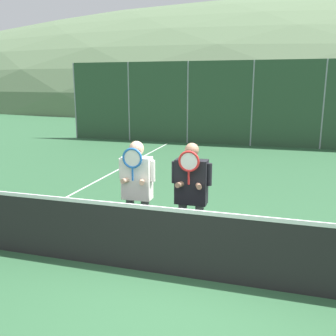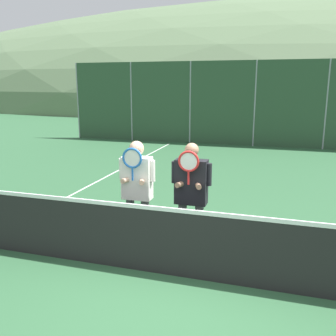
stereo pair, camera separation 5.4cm
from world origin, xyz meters
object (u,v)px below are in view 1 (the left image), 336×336
Objects in this scene: player_center_left at (191,191)px; car_left_of_center at (291,117)px; car_far_left at (192,116)px; player_leftmost at (137,186)px.

car_left_of_center is (1.72, 14.23, -0.10)m from player_center_left.
player_center_left is 14.38m from car_far_left.
car_left_of_center is at bearing 79.73° from player_leftmost.
player_center_left is at bearing -0.39° from player_leftmost.
player_center_left reaches higher than player_leftmost.
player_leftmost is at bearing -80.43° from car_far_left.
player_leftmost is 14.46m from car_left_of_center.
player_leftmost is 0.41× the size of car_left_of_center.
car_far_left is (-2.36, 14.01, -0.13)m from player_leftmost.
player_center_left is 0.41× the size of car_left_of_center.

